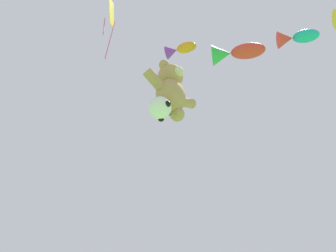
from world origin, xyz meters
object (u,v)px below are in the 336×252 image
at_px(fish_kite_tangerine, 179,49).
at_px(teddy_bear_kite, 171,90).
at_px(diamond_kite, 111,16).
at_px(fish_kite_teal, 296,38).
at_px(fish_kite_crimson, 235,53).
at_px(soccer_ball_kite, 160,108).

bearing_deg(fish_kite_tangerine, teddy_bear_kite, -150.33).
height_order(fish_kite_tangerine, diamond_kite, fish_kite_tangerine).
relative_size(teddy_bear_kite, fish_kite_tangerine, 1.57).
bearing_deg(fish_kite_teal, diamond_kite, 146.07).
bearing_deg(diamond_kite, fish_kite_crimson, -21.94).
xyz_separation_m(soccer_ball_kite, diamond_kite, (-1.77, 1.05, 4.46)).
height_order(teddy_bear_kite, diamond_kite, diamond_kite).
bearing_deg(soccer_ball_kite, fish_kite_teal, -35.06).
distance_m(teddy_bear_kite, soccer_ball_kite, 1.44).
distance_m(soccer_ball_kite, diamond_kite, 4.91).
relative_size(soccer_ball_kite, fish_kite_teal, 0.44).
distance_m(teddy_bear_kite, fish_kite_tangerine, 4.57).
bearing_deg(diamond_kite, fish_kite_teal, -33.93).
bearing_deg(teddy_bear_kite, fish_kite_crimson, -21.74).
xyz_separation_m(fish_kite_crimson, diamond_kite, (-5.32, 2.14, -0.55)).
relative_size(teddy_bear_kite, fish_kite_crimson, 1.01).
relative_size(soccer_ball_kite, fish_kite_tangerine, 0.51).
bearing_deg(fish_kite_tangerine, soccer_ball_kite, -155.89).
relative_size(fish_kite_tangerine, fish_kite_teal, 0.86).
xyz_separation_m(teddy_bear_kite, fish_kite_tangerine, (1.37, 0.78, 4.29)).
xyz_separation_m(fish_kite_tangerine, diamond_kite, (-3.72, 0.17, -1.14)).
height_order(fish_kite_crimson, diamond_kite, fish_kite_crimson).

